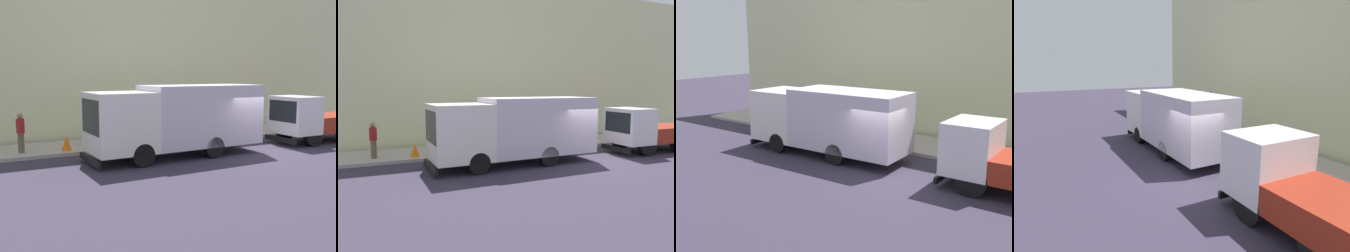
{
  "view_description": "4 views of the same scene",
  "coord_description": "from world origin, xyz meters",
  "views": [
    {
      "loc": [
        -13.37,
        11.25,
        3.5
      ],
      "look_at": [
        1.68,
        3.36,
        1.21
      ],
      "focal_mm": 41.44,
      "sensor_mm": 36.0,
      "label": 1
    },
    {
      "loc": [
        -12.24,
        9.42,
        3.45
      ],
      "look_at": [
        1.25,
        3.62,
        1.72
      ],
      "focal_mm": 34.43,
      "sensor_mm": 36.0,
      "label": 2
    },
    {
      "loc": [
        -12.85,
        -7.54,
        5.2
      ],
      "look_at": [
        0.67,
        2.26,
        1.51
      ],
      "focal_mm": 42.32,
      "sensor_mm": 36.0,
      "label": 3
    },
    {
      "loc": [
        -5.11,
        -9.01,
        4.37
      ],
      "look_at": [
        1.33,
        3.21,
        1.24
      ],
      "focal_mm": 29.79,
      "sensor_mm": 36.0,
      "label": 4
    }
  ],
  "objects": [
    {
      "name": "street_sign_post",
      "position": [
        3.4,
        3.79,
        1.74
      ],
      "size": [
        0.44,
        0.08,
        2.7
      ],
      "color": "#4C5156",
      "rests_on": "sidewalk"
    },
    {
      "name": "small_flatbed_truck",
      "position": [
        0.74,
        -4.57,
        1.16
      ],
      "size": [
        2.19,
        5.39,
        2.4
      ],
      "rotation": [
        0.0,
        0.0,
        0.0
      ],
      "color": "silver",
      "rests_on": "ground"
    },
    {
      "name": "pedestrian_walking",
      "position": [
        4.44,
        6.32,
        1.0
      ],
      "size": [
        0.42,
        0.42,
        1.61
      ],
      "rotation": [
        0.0,
        0.0,
        4.88
      ],
      "color": "#4E3057",
      "rests_on": "sidewalk"
    },
    {
      "name": "ground",
      "position": [
        0.0,
        0.0,
        0.0
      ],
      "size": [
        80.0,
        80.0,
        0.0
      ],
      "primitive_type": "plane",
      "color": "#352E41"
    },
    {
      "name": "large_utility_truck",
      "position": [
        0.89,
        3.32,
        1.67
      ],
      "size": [
        2.55,
        7.7,
        3.02
      ],
      "rotation": [
        0.0,
        0.0,
        0.02
      ],
      "color": "white",
      "rests_on": "ground"
    },
    {
      "name": "traffic_cone_orange",
      "position": [
        3.55,
        7.42,
        0.47
      ],
      "size": [
        0.44,
        0.44,
        0.63
      ],
      "primitive_type": "cone",
      "color": "orange",
      "rests_on": "sidewalk"
    },
    {
      "name": "sidewalk",
      "position": [
        4.63,
        0.0,
        0.08
      ],
      "size": [
        3.26,
        30.0,
        0.15
      ],
      "primitive_type": "cube",
      "color": "#B3A89E",
      "rests_on": "ground"
    },
    {
      "name": "building_facade",
      "position": [
        6.76,
        0.0,
        4.95
      ],
      "size": [
        0.5,
        30.0,
        9.91
      ],
      "primitive_type": "cube",
      "color": "beige",
      "rests_on": "ground"
    },
    {
      "name": "pedestrian_standing",
      "position": [
        3.93,
        9.25,
        1.06
      ],
      "size": [
        0.46,
        0.46,
        1.71
      ],
      "rotation": [
        0.0,
        0.0,
        5.18
      ],
      "color": "brown",
      "rests_on": "sidewalk"
    }
  ]
}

